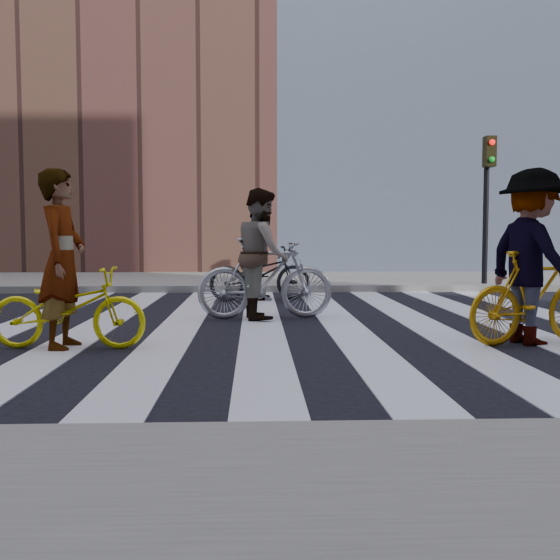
{
  "coord_description": "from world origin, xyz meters",
  "views": [
    {
      "loc": [
        -0.64,
        -8.75,
        1.24
      ],
      "look_at": [
        -0.29,
        0.3,
        0.6
      ],
      "focal_mm": 42.0,
      "sensor_mm": 36.0,
      "label": 1
    }
  ],
  "objects": [
    {
      "name": "bike_dark_rear",
      "position": [
        -0.54,
        3.38,
        0.51
      ],
      "size": [
        2.04,
        1.17,
        1.01
      ],
      "primitive_type": "imported",
      "rotation": [
        0.0,
        0.0,
        1.85
      ],
      "color": "black",
      "rests_on": "ground"
    },
    {
      "name": "rider_rear",
      "position": [
        -0.59,
        3.38,
        0.88
      ],
      "size": [
        0.7,
        1.11,
        1.76
      ],
      "primitive_type": "imported",
      "rotation": [
        0.0,
        0.0,
        1.85
      ],
      "color": "slate",
      "rests_on": "ground"
    },
    {
      "name": "bike_yellow_right",
      "position": [
        2.51,
        -1.53,
        0.53
      ],
      "size": [
        1.82,
        1.0,
        1.05
      ],
      "primitive_type": "imported",
      "rotation": [
        0.0,
        0.0,
        1.88
      ],
      "color": "#C3850A",
      "rests_on": "ground"
    },
    {
      "name": "bike_yellow_left",
      "position": [
        -2.66,
        -1.64,
        0.44
      ],
      "size": [
        1.72,
        0.69,
        0.89
      ],
      "primitive_type": "imported",
      "rotation": [
        0.0,
        0.0,
        1.51
      ],
      "color": "#F5EC0D",
      "rests_on": "ground"
    },
    {
      "name": "ground",
      "position": [
        0.0,
        0.0,
        0.0
      ],
      "size": [
        100.0,
        100.0,
        0.0
      ],
      "primitive_type": "plane",
      "color": "black",
      "rests_on": "ground"
    },
    {
      "name": "rider_left",
      "position": [
        -2.71,
        -1.64,
        0.97
      ],
      "size": [
        0.51,
        0.73,
        1.94
      ],
      "primitive_type": "imported",
      "rotation": [
        0.0,
        0.0,
        1.51
      ],
      "color": "slate",
      "rests_on": "ground"
    },
    {
      "name": "rider_mid",
      "position": [
        -0.54,
        0.77,
        0.95
      ],
      "size": [
        0.82,
        1.0,
        1.9
      ],
      "primitive_type": "imported",
      "rotation": [
        0.0,
        0.0,
        1.68
      ],
      "color": "slate",
      "rests_on": "ground"
    },
    {
      "name": "bike_silver_mid",
      "position": [
        -0.49,
        0.77,
        0.59
      ],
      "size": [
        2.03,
        0.77,
        1.19
      ],
      "primitive_type": "imported",
      "rotation": [
        0.0,
        0.0,
        1.68
      ],
      "color": "#A2A4AB",
      "rests_on": "ground"
    },
    {
      "name": "rider_right",
      "position": [
        2.46,
        -1.53,
        0.98
      ],
      "size": [
        1.08,
        1.43,
        1.97
      ],
      "primitive_type": "imported",
      "rotation": [
        0.0,
        0.0,
        1.88
      ],
      "color": "slate",
      "rests_on": "ground"
    },
    {
      "name": "zebra_crosswalk",
      "position": [
        0.0,
        0.0,
        0.01
      ],
      "size": [
        8.25,
        10.0,
        0.01
      ],
      "color": "silver",
      "rests_on": "ground"
    },
    {
      "name": "traffic_signal",
      "position": [
        4.4,
        5.32,
        2.28
      ],
      "size": [
        0.22,
        0.42,
        3.33
      ],
      "color": "black",
      "rests_on": "ground"
    },
    {
      "name": "sidewalk_far",
      "position": [
        0.0,
        7.5,
        0.07
      ],
      "size": [
        100.0,
        5.0,
        0.15
      ],
      "primitive_type": "cube",
      "color": "gray",
      "rests_on": "ground"
    },
    {
      "name": "building_brick_far_left",
      "position": [
        -8.0,
        15.0,
        9.0
      ],
      "size": [
        16.0,
        10.0,
        18.0
      ],
      "primitive_type": "cube",
      "color": "#54302A",
      "rests_on": "ground"
    }
  ]
}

